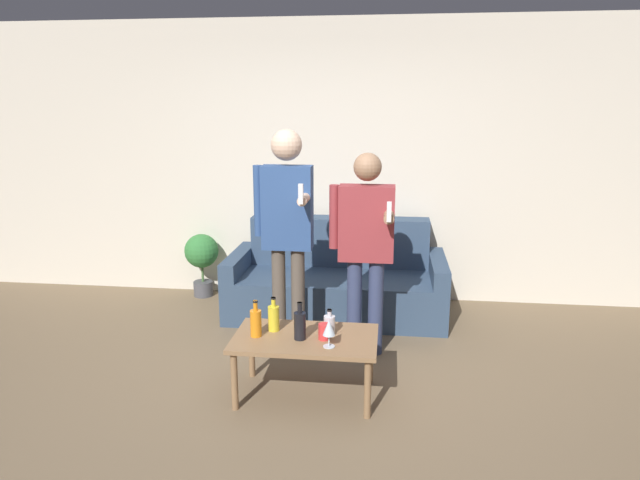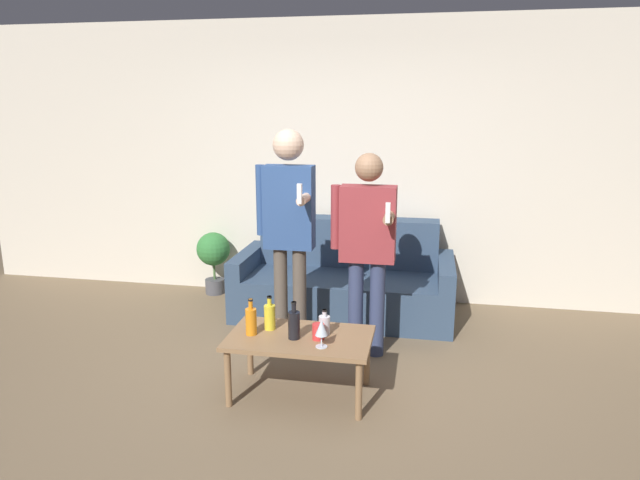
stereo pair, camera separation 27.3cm
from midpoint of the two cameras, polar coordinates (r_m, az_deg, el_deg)
The scene contains 13 objects.
ground_plane at distance 3.85m, azimuth -3.35°, elevation -16.43°, with size 16.00×16.00×0.00m, color #756047.
wall_back at distance 5.60m, azimuth 0.59°, elevation 7.71°, with size 8.00×0.06×2.70m.
couch at distance 5.33m, azimuth 0.25°, elevation -4.17°, with size 1.97×0.89×0.86m.
coffee_table at distance 3.83m, azimuth -3.56°, elevation -10.31°, with size 0.95×0.56×0.43m.
bottle_orange at distance 3.73m, azimuth -4.14°, elevation -8.47°, with size 0.08×0.08×0.25m.
bottle_green at distance 3.82m, azimuth -1.13°, elevation -8.43°, with size 0.08×0.08×0.17m.
bottle_dark at distance 3.81m, azimuth -8.50°, elevation -8.16°, with size 0.07×0.07×0.25m.
bottle_yellow at distance 3.89m, azimuth -6.69°, elevation -7.72°, with size 0.08×0.08×0.24m.
wine_glass_near at distance 3.60m, azimuth -1.29°, elevation -8.84°, with size 0.08×0.08×0.18m.
cup_on_table at distance 3.74m, azimuth -1.69°, elevation -9.17°, with size 0.08×0.08×0.10m.
person_standing_left at distance 4.31m, azimuth -5.15°, elevation 1.86°, with size 0.44×0.43×1.74m.
person_standing_right at distance 4.29m, azimuth 2.76°, elevation 0.06°, with size 0.49×0.41×1.57m.
potted_plant at distance 5.89m, azimuth -13.05°, elevation -1.56°, with size 0.34×0.34×0.64m.
Camera 1 is at (0.48, -3.30, 1.93)m, focal length 32.00 mm.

